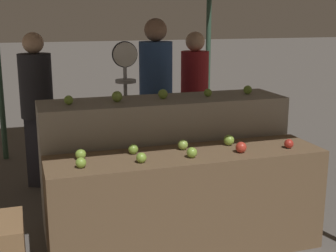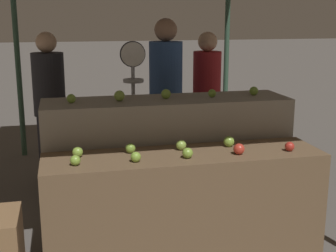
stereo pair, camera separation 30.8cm
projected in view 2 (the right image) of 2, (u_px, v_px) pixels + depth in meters
name	position (u px, v px, depth m)	size (l,w,h in m)	color
ground_plane	(184.00, 252.00, 3.71)	(60.00, 60.00, 0.00)	#59544F
display_counter_front	(184.00, 204.00, 3.62)	(2.12, 0.55, 0.81)	brown
display_counter_back	(167.00, 161.00, 4.15)	(2.12, 0.55, 1.13)	gray
apple_front_0	(75.00, 160.00, 3.25)	(0.07, 0.07, 0.07)	#84AD3D
apple_front_1	(136.00, 157.00, 3.32)	(0.07, 0.07, 0.07)	#84AD3D
apple_front_2	(188.00, 153.00, 3.41)	(0.08, 0.08, 0.08)	#84AD3D
apple_front_3	(239.00, 149.00, 3.50)	(0.08, 0.08, 0.08)	red
apple_front_4	(290.00, 146.00, 3.59)	(0.07, 0.07, 0.07)	#B72D23
apple_front_5	(78.00, 152.00, 3.43)	(0.08, 0.08, 0.08)	#84AD3D
apple_front_6	(130.00, 148.00, 3.54)	(0.08, 0.08, 0.08)	#7AA338
apple_front_7	(181.00, 145.00, 3.61)	(0.08, 0.08, 0.08)	#8EB247
apple_front_8	(229.00, 141.00, 3.71)	(0.09, 0.09, 0.09)	#84AD3D
apple_back_0	(71.00, 99.00, 3.82)	(0.07, 0.07, 0.07)	#84AD3D
apple_back_1	(119.00, 96.00, 3.91)	(0.09, 0.09, 0.09)	#8EB247
apple_back_2	(166.00, 94.00, 4.01)	(0.08, 0.08, 0.08)	#84AD3D
apple_back_3	(212.00, 93.00, 4.09)	(0.07, 0.07, 0.07)	#7AA338
apple_back_4	(254.00, 91.00, 4.19)	(0.08, 0.08, 0.08)	#7AA338
produce_scale	(133.00, 87.00, 4.57)	(0.25, 0.20, 1.59)	#99999E
person_vendor_at_scale	(166.00, 91.00, 4.94)	(0.36, 0.36, 1.80)	#2D2D38
person_customer_left	(207.00, 93.00, 5.32)	(0.35, 0.35, 1.65)	#2D2D38
person_customer_right	(49.00, 98.00, 5.04)	(0.45, 0.45, 1.66)	#2D2D38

